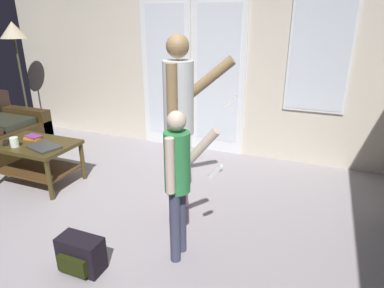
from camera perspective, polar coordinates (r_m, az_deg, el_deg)
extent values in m
cube|color=#9A9398|center=(3.24, -15.16, -14.14)|extent=(6.18, 4.62, 0.02)
cube|color=beige|center=(4.68, 0.37, 16.09)|extent=(6.18, 0.06, 2.84)
cube|color=white|center=(4.86, -4.43, 11.60)|extent=(0.75, 0.02, 2.12)
cube|color=silver|center=(4.84, -4.52, 12.15)|extent=(0.59, 0.01, 1.82)
cube|color=white|center=(4.57, 4.48, 11.02)|extent=(0.75, 0.02, 2.12)
cube|color=silver|center=(4.55, 4.45, 11.61)|extent=(0.59, 0.01, 1.82)
cube|color=white|center=(4.31, 21.25, 15.02)|extent=(0.72, 0.02, 1.52)
cube|color=silver|center=(4.30, 21.24, 15.00)|extent=(0.66, 0.01, 1.46)
cube|color=#382812|center=(5.53, -26.80, 2.64)|extent=(0.92, 0.16, 0.58)
cube|color=#2E3326|center=(5.24, -29.67, 3.27)|extent=(0.69, 0.50, 0.09)
cube|color=#403516|center=(4.14, -25.43, -0.11)|extent=(0.90, 0.60, 0.04)
cube|color=#482F17|center=(4.24, -24.82, -3.88)|extent=(0.82, 0.52, 0.02)
cylinder|color=#403516|center=(3.78, -23.35, -5.75)|extent=(0.05, 0.05, 0.45)
cylinder|color=#403516|center=(4.68, -26.20, -1.16)|extent=(0.05, 0.05, 0.45)
cylinder|color=#403516|center=(4.12, -18.32, -2.85)|extent=(0.05, 0.05, 0.45)
cylinder|color=pink|center=(3.10, -2.63, -5.87)|extent=(0.11, 0.11, 0.83)
cylinder|color=pink|center=(3.26, -1.72, -4.50)|extent=(0.11, 0.11, 0.83)
cylinder|color=silver|center=(2.93, -2.36, 7.87)|extent=(0.27, 0.27, 0.65)
sphere|color=#95754E|center=(2.87, -2.49, 16.51)|extent=(0.20, 0.20, 0.20)
cylinder|color=#95754E|center=(2.76, -3.45, 7.77)|extent=(0.09, 0.09, 0.57)
cylinder|color=#95754E|center=(3.03, 2.66, 10.93)|extent=(0.51, 0.16, 0.44)
cube|color=white|center=(3.03, 6.70, 7.23)|extent=(0.13, 0.06, 0.11)
cylinder|color=#3B3E57|center=(2.63, -2.93, -14.28)|extent=(0.08, 0.08, 0.59)
cylinder|color=#3B3E57|center=(2.73, -1.87, -12.83)|extent=(0.08, 0.08, 0.59)
cylinder|color=#308246|center=(2.42, -2.57, -3.17)|extent=(0.19, 0.19, 0.46)
sphere|color=beige|center=(2.31, -2.70, 4.03)|extent=(0.14, 0.14, 0.14)
cylinder|color=beige|center=(2.30, -3.81, -3.82)|extent=(0.07, 0.07, 0.41)
cylinder|color=beige|center=(2.46, 1.30, -0.93)|extent=(0.31, 0.08, 0.36)
cube|color=white|center=(2.49, 4.07, -4.75)|extent=(0.11, 0.04, 0.13)
cylinder|color=#382E21|center=(6.13, -25.87, 1.63)|extent=(0.26, 0.26, 0.02)
cylinder|color=#474634|center=(5.95, -27.04, 8.66)|extent=(0.03, 0.03, 1.56)
cone|color=beige|center=(5.86, -28.46, 16.88)|extent=(0.39, 0.39, 0.24)
cube|color=black|center=(2.77, -18.52, -17.46)|extent=(0.34, 0.17, 0.28)
cube|color=black|center=(2.73, -19.92, -19.17)|extent=(0.24, 0.04, 0.14)
cube|color=#363837|center=(3.93, -24.09, -0.48)|extent=(0.38, 0.32, 0.02)
cylinder|color=white|center=(4.10, -28.26, 0.29)|extent=(0.09, 0.09, 0.11)
cube|color=black|center=(4.26, -29.42, 0.19)|extent=(0.16, 0.15, 0.02)
cube|color=orange|center=(4.27, -25.63, 0.93)|extent=(0.19, 0.14, 0.03)
cube|color=#7F378C|center=(4.26, -25.67, 1.20)|extent=(0.19, 0.13, 0.02)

